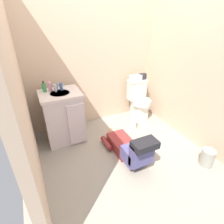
# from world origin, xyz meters

# --- Properties ---
(ground_plane) EXTENTS (2.78, 3.10, 0.04)m
(ground_plane) POSITION_xyz_m (0.00, 0.00, -0.02)
(ground_plane) COLOR gray
(wall_back) EXTENTS (2.44, 0.08, 2.40)m
(wall_back) POSITION_xyz_m (0.00, 1.09, 1.20)
(wall_back) COLOR #CEB092
(wall_back) RESTS_ON ground_plane
(wall_left) EXTENTS (0.08, 2.10, 2.40)m
(wall_left) POSITION_xyz_m (-1.18, 0.00, 1.20)
(wall_left) COLOR #CEB092
(wall_left) RESTS_ON ground_plane
(wall_right) EXTENTS (0.08, 2.10, 2.40)m
(wall_right) POSITION_xyz_m (1.18, 0.00, 1.20)
(wall_right) COLOR #CEB092
(wall_right) RESTS_ON ground_plane
(toilet) EXTENTS (0.36, 0.46, 0.75)m
(toilet) POSITION_xyz_m (0.78, 0.76, 0.37)
(toilet) COLOR silver
(toilet) RESTS_ON ground_plane
(vanity_cabinet) EXTENTS (0.60, 0.53, 0.82)m
(vanity_cabinet) POSITION_xyz_m (-0.68, 0.68, 0.42)
(vanity_cabinet) COLOR silver
(vanity_cabinet) RESTS_ON ground_plane
(faucet) EXTENTS (0.02, 0.02, 0.10)m
(faucet) POSITION_xyz_m (-0.68, 0.83, 0.87)
(faucet) COLOR silver
(faucet) RESTS_ON vanity_cabinet
(person_plumber) EXTENTS (0.39, 1.06, 0.52)m
(person_plumber) POSITION_xyz_m (0.02, -0.15, 0.18)
(person_plumber) COLOR maroon
(person_plumber) RESTS_ON ground_plane
(tissue_box) EXTENTS (0.22, 0.11, 0.10)m
(tissue_box) POSITION_xyz_m (0.73, 0.85, 0.80)
(tissue_box) COLOR silver
(tissue_box) RESTS_ON toilet
(toiletry_bag) EXTENTS (0.12, 0.09, 0.11)m
(toiletry_bag) POSITION_xyz_m (0.88, 0.85, 0.81)
(toiletry_bag) COLOR #26262D
(toiletry_bag) RESTS_ON toilet
(soap_dispenser) EXTENTS (0.06, 0.06, 0.17)m
(soap_dispenser) POSITION_xyz_m (-0.87, 0.81, 0.89)
(soap_dispenser) COLOR #399A51
(soap_dispenser) RESTS_ON vanity_cabinet
(bottle_pink) EXTENTS (0.06, 0.06, 0.14)m
(bottle_pink) POSITION_xyz_m (-0.79, 0.79, 0.89)
(bottle_pink) COLOR pink
(bottle_pink) RESTS_ON vanity_cabinet
(bottle_clear) EXTENTS (0.04, 0.04, 0.12)m
(bottle_clear) POSITION_xyz_m (-0.73, 0.75, 0.88)
(bottle_clear) COLOR silver
(bottle_clear) RESTS_ON vanity_cabinet
(bottle_blue) EXTENTS (0.05, 0.05, 0.11)m
(bottle_blue) POSITION_xyz_m (-0.64, 0.77, 0.88)
(bottle_blue) COLOR #3F6AB1
(bottle_blue) RESTS_ON vanity_cabinet
(trash_can) EXTENTS (0.18, 0.18, 0.24)m
(trash_can) POSITION_xyz_m (0.92, -0.75, 0.12)
(trash_can) COLOR #98998D
(trash_can) RESTS_ON ground_plane
(paper_towel_roll) EXTENTS (0.11, 0.11, 0.22)m
(paper_towel_roll) POSITION_xyz_m (0.48, 0.44, 0.11)
(paper_towel_roll) COLOR white
(paper_towel_roll) RESTS_ON ground_plane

